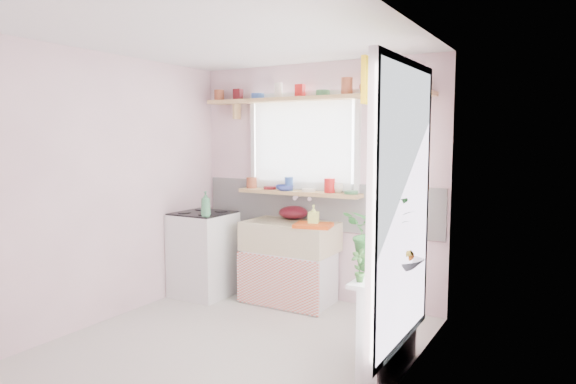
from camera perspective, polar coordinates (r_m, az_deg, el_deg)
The scene contains 19 objects.
room at distance 4.50m, azimuth 6.45°, elevation 1.55°, with size 3.20×3.20×3.20m.
sink_unit at distance 5.40m, azimuth 0.22°, elevation -7.76°, with size 0.95×0.65×1.11m.
cooker at distance 5.72m, azimuth -9.36°, elevation -6.76°, with size 0.58×0.58×0.93m.
radiator_ledge at distance 3.88m, azimuth 11.17°, elevation -14.02°, with size 0.22×0.95×0.78m.
windowsill at distance 5.44m, azimuth 1.20°, elevation -0.08°, with size 1.40×0.22×0.04m, color tan.
pine_shelf at distance 5.34m, azimuth 2.60°, elevation 10.33°, with size 2.52×0.24×0.04m, color tan.
shelf_crockery at distance 5.36m, azimuth 2.38°, elevation 11.12°, with size 2.47×0.11×0.12m.
sill_crockery at distance 5.45m, azimuth 0.74°, elevation 0.72°, with size 1.35×0.11×0.12m.
dish_tray at distance 5.02m, azimuth 2.82°, elevation -3.73°, with size 0.36×0.27×0.04m, color #E24E14.
colander at distance 5.52m, azimuth 0.59°, elevation -2.28°, with size 0.32×0.32×0.14m, color #4E0D18.
jade_plant at distance 3.73m, azimuth 10.07°, elevation -4.39°, with size 0.50×0.43×0.55m, color #2B6D2C.
fruit_bowl at distance 3.84m, azimuth 12.23°, elevation -7.76°, with size 0.31×0.31×0.08m, color white.
herb_pot at distance 3.43m, azimuth 7.92°, elevation -8.10°, with size 0.12×0.08×0.22m, color #2F5B24.
soap_bottle_sink at distance 5.05m, azimuth 2.85°, elevation -2.65°, with size 0.10×0.10×0.21m, color #DAEC69.
sill_cup at distance 5.29m, azimuth 5.61°, elevation 0.49°, with size 0.13×0.13×0.10m, color #F0E4D0.
sill_bowl at distance 5.45m, azimuth -0.39°, elevation 0.46°, with size 0.19×0.19×0.06m, color #2F409B.
shelf_vase at distance 5.03m, azimuth 8.86°, elevation 11.72°, with size 0.16×0.16×0.17m, color #9D4030.
cooker_bottle at distance 5.32m, azimuth -9.13°, elevation -1.32°, with size 0.10×0.10×0.26m, color #428459.
fruit at distance 3.83m, azimuth 12.36°, elevation -6.86°, with size 0.20×0.14×0.10m.
Camera 1 is at (2.45, -3.26, 1.72)m, focal length 32.00 mm.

